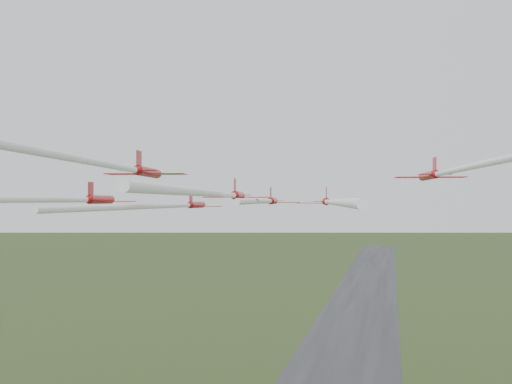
% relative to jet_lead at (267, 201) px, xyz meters
% --- Properties ---
extents(runway, '(38.00, 900.00, 0.04)m').
position_rel_jet_lead_xyz_m(runway, '(3.05, 188.15, -55.97)').
color(runway, '#2D2D30').
rests_on(runway, ground).
extents(jet_lead, '(11.32, 52.93, 2.93)m').
position_rel_jet_lead_xyz_m(jet_lead, '(0.00, 0.00, 0.00)').
color(jet_lead, '#B81115').
extents(jet_row2_left, '(9.01, 53.09, 2.45)m').
position_rel_jet_lead_xyz_m(jet_row2_left, '(-8.81, -17.78, -0.59)').
color(jet_row2_left, '#B81115').
extents(jet_row2_right, '(12.73, 63.17, 2.54)m').
position_rel_jet_lead_xyz_m(jet_row2_right, '(11.97, -20.15, -0.08)').
color(jet_row2_right, '#B81115').
extents(jet_row3_left, '(13.47, 50.55, 2.80)m').
position_rel_jet_lead_xyz_m(jet_row3_left, '(-16.52, -29.75, 0.19)').
color(jet_row3_left, '#B81115').
extents(jet_row3_mid, '(12.71, 54.21, 2.56)m').
position_rel_jet_lead_xyz_m(jet_row3_mid, '(2.16, -30.52, 0.70)').
color(jet_row3_mid, '#B81115').
extents(jet_row3_right, '(12.01, 63.92, 2.49)m').
position_rel_jet_lead_xyz_m(jet_row3_right, '(25.76, -32.41, 3.10)').
color(jet_row3_right, '#B81115').
extents(jet_row4_left, '(13.67, 59.77, 2.56)m').
position_rel_jet_lead_xyz_m(jet_row4_left, '(-4.00, -45.84, 3.12)').
color(jet_row4_left, '#B81115').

